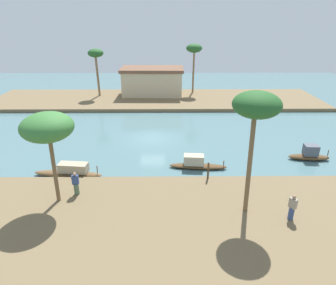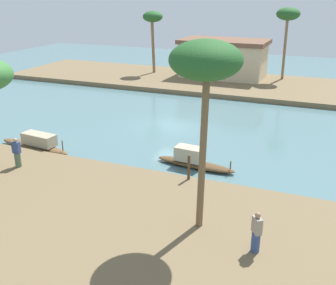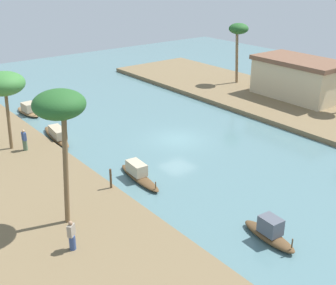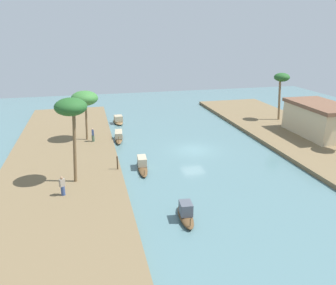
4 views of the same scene
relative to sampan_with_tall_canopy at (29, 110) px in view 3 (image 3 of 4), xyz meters
name	(u,v)px [view 3 (image 3 of 4)]	position (x,y,z in m)	size (l,w,h in m)	color
river_water	(178,139)	(13.60, 7.09, -0.42)	(74.82, 74.82, 0.00)	slate
riverbank_left	(3,189)	(13.60, -7.04, -0.20)	(46.55, 11.05, 0.44)	brown
riverbank_right	(287,104)	(13.60, 21.23, -0.20)	(46.55, 11.05, 0.44)	brown
sampan_with_tall_canopy	(29,110)	(0.00, 0.00, 0.00)	(3.87, 1.49, 1.17)	brown
sampan_open_hull	(269,232)	(27.20, 2.08, 0.05)	(3.48, 1.22, 1.34)	brown
sampan_midstream	(57,135)	(7.67, -0.69, 0.01)	(5.37, 1.46, 1.13)	brown
sampan_upstream_small	(138,174)	(17.40, 0.60, -0.01)	(4.68, 1.27, 1.14)	brown
person_on_near_bank	(25,141)	(9.06, -3.80, 0.75)	(0.42, 0.34, 1.61)	#4C664C
person_by_mooring	(72,236)	(22.19, -6.53, 0.77)	(0.44, 0.49, 1.60)	#33477A
mooring_post	(111,178)	(18.00, -1.83, 0.66)	(0.14, 0.14, 1.28)	#4C3823
palm_tree_left_near	(3,84)	(8.09, -4.43, 4.94)	(3.07, 3.07, 5.81)	brown
palm_tree_left_far	(59,107)	(19.78, -5.45, 6.43)	(2.62, 2.62, 7.28)	brown
palm_tree_right_tall	(238,31)	(5.15, 22.64, 5.84)	(2.18, 2.18, 6.72)	#7F6647
riverside_building	(299,78)	(13.01, 23.51, 2.02)	(9.20, 5.38, 3.94)	beige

